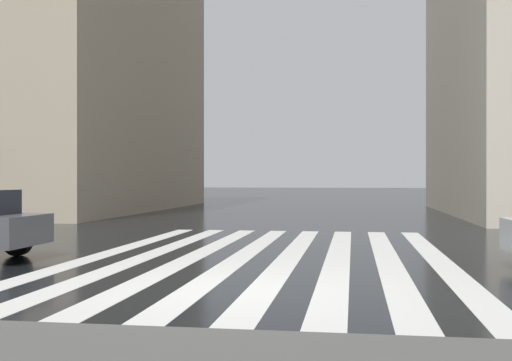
# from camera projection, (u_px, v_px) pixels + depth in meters

# --- Properties ---
(ground_plane) EXTENTS (220.00, 220.00, 0.00)m
(ground_plane) POSITION_uv_depth(u_px,v_px,m) (231.00, 290.00, 9.27)
(ground_plane) COLOR black
(zebra_crossing) EXTENTS (13.00, 7.50, 0.01)m
(zebra_crossing) POSITION_uv_depth(u_px,v_px,m) (266.00, 256.00, 13.23)
(zebra_crossing) COLOR silver
(zebra_crossing) RESTS_ON ground_plane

